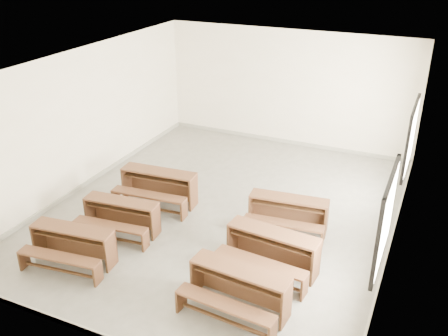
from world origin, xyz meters
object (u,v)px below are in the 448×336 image
at_px(desk_set_1, 121,214).
at_px(desk_set_3, 238,287).
at_px(desk_set_0, 72,243).
at_px(desk_set_4, 272,248).
at_px(desk_set_2, 158,185).
at_px(desk_set_5, 288,212).

relative_size(desk_set_1, desk_set_3, 0.94).
relative_size(desk_set_0, desk_set_1, 1.02).
bearing_deg(desk_set_1, desk_set_4, -4.57).
bearing_deg(desk_set_2, desk_set_0, -99.98).
bearing_deg(desk_set_0, desk_set_4, 14.27).
distance_m(desk_set_0, desk_set_3, 3.22).
height_order(desk_set_0, desk_set_1, desk_set_0).
bearing_deg(desk_set_4, desk_set_0, -153.93).
xyz_separation_m(desk_set_1, desk_set_5, (3.00, 1.44, 0.01)).
height_order(desk_set_3, desk_set_4, desk_set_4).
xyz_separation_m(desk_set_1, desk_set_2, (0.05, 1.34, 0.04)).
distance_m(desk_set_1, desk_set_3, 3.23).
distance_m(desk_set_3, desk_set_5, 2.58).
bearing_deg(desk_set_2, desk_set_3, -44.39).
xyz_separation_m(desk_set_0, desk_set_2, (0.25, 2.56, 0.04)).
distance_m(desk_set_1, desk_set_5, 3.33).
xyz_separation_m(desk_set_0, desk_set_4, (3.34, 1.28, 0.03)).
distance_m(desk_set_2, desk_set_4, 3.34).
bearing_deg(desk_set_0, desk_set_5, 32.94).
bearing_deg(desk_set_4, desk_set_2, 162.57).
height_order(desk_set_2, desk_set_5, desk_set_2).
distance_m(desk_set_2, desk_set_5, 2.95).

